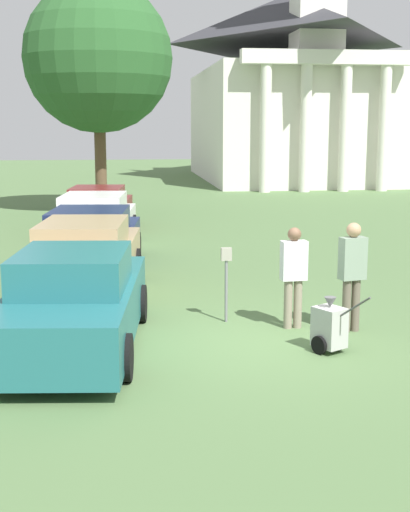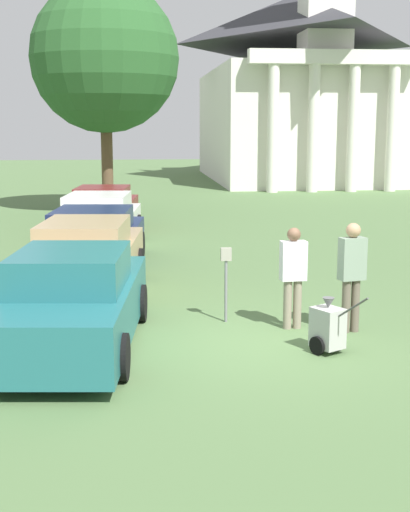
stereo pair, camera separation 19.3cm
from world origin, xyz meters
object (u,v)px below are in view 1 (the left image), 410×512
Objects in this scene: parking_meter at (226,270)px; person_supervisor at (352,270)px; person_worker at (294,271)px; parked_car_navy at (91,242)px; parked_car_white at (95,223)px; church at (288,82)px; parked_car_teal at (75,304)px; parked_car_maroon at (98,210)px; equipment_cart at (329,327)px; parked_car_tan at (85,262)px.

parking_meter is 0.72× the size of person_supervisor.
parked_car_navy is at bearing -60.91° from person_worker.
person_supervisor reaches higher than parked_car_navy.
parked_car_white is 0.21× the size of church.
parked_car_navy is 1.03× the size of parked_car_white.
parked_car_navy is (-0.00, 6.02, -0.03)m from parked_car_teal.
parking_meter is 1.17m from person_worker.
equipment_cart is (3.77, -12.86, -0.28)m from parked_car_maroon.
parked_car_teal is 0.94× the size of parked_car_white.
person_supervisor reaches higher than person_worker.
parked_car_maroon is at bearing 95.86° from parked_car_navy.
parking_meter is at bearing -66.49° from parked_car_white.
person_worker is at bearing -30.88° from person_supervisor.
parked_car_white reaches higher than parking_meter.
person_supervisor reaches higher than parked_car_teal.
parked_car_tan is 3.07× the size of person_worker.
person_supervisor reaches higher than parked_car_white.
person_worker is at bearing -103.01° from church.
parked_car_navy is at bearing 117.23° from parking_meter.
parked_car_teal is 0.92× the size of parked_car_tan.
person_supervisor is (0.90, -0.30, 0.07)m from person_worker.
parked_car_white is (-0.00, 5.75, -0.02)m from parked_car_tan.
person_supervisor is 1.38m from equipment_cart.
equipment_cart is (3.77, -3.87, -0.33)m from parked_car_tan.
person_supervisor is (4.43, 0.40, 0.33)m from parked_car_teal.
parked_car_white is at bearing -75.19° from person_supervisor.
church is (6.57, 32.65, 4.90)m from person_supervisor.
person_supervisor reaches higher than parked_car_maroon.
parking_meter is at bearing -30.23° from person_worker.
parked_car_navy is 5.42m from parking_meter.
person_worker is (3.53, -5.33, 0.30)m from parked_car_navy.
person_supervisor is (4.43, -11.84, 0.37)m from parked_car_maroon.
parked_car_maroon reaches higher than equipment_cart.
person_supervisor is at bearing -56.89° from parked_car_white.
parked_car_maroon is 3.70× the size of parking_meter.
person_worker reaches higher than parking_meter.
parked_car_tan is at bearing -84.14° from parked_car_maroon.
parked_car_tan reaches higher than parked_car_maroon.
person_supervisor is at bearing -63.63° from parked_car_maroon.
parked_car_tan is 0.22× the size of church.
parked_car_maroon is at bearing 76.98° from equipment_cart.
parked_car_teal is at bearing -108.42° from church.
parked_car_navy is (-0.00, 2.78, -0.05)m from parked_car_tan.
parked_car_maroon is 11.31m from parking_meter.
person_worker reaches higher than parked_car_teal.
parked_car_tan reaches higher than equipment_cart.
parked_car_teal is 12.24m from parked_car_maroon.
parked_car_white is 10.34m from equipment_cart.
equipment_cart is 34.88m from church.
parking_meter is at bearing -56.91° from parked_car_navy.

